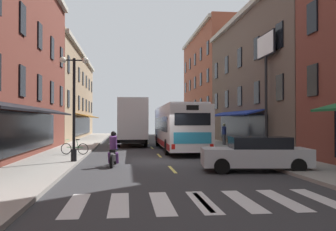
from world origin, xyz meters
name	(u,v)px	position (x,y,z in m)	size (l,w,h in m)	color
ground_plane	(164,162)	(0.00, 0.00, -0.05)	(34.80, 80.00, 0.10)	#333335
lane_centre_dashes	(165,161)	(0.00, -0.25, 0.00)	(0.14, 73.90, 0.01)	#DBCC4C
crosswalk_near	(203,202)	(0.00, -10.00, 0.00)	(7.10, 2.80, 0.01)	silver
sidewalk_left	(51,161)	(-5.90, 0.00, 0.07)	(3.00, 80.00, 0.14)	gray
sidewalk_right	(270,158)	(5.90, 0.00, 0.07)	(3.00, 80.00, 0.14)	gray
billboard_sign	(266,61)	(7.05, 3.45, 6.05)	(0.40, 2.86, 7.74)	black
transit_bus	(178,127)	(1.75, 7.00, 1.71)	(2.75, 12.55, 3.25)	silver
box_truck	(132,122)	(-1.57, 12.04, 2.04)	(2.58, 7.28, 3.97)	black
sedan_near	(256,154)	(3.46, -4.52, 0.75)	(4.65, 2.33, 1.47)	silver
sedan_mid	(132,133)	(-1.35, 22.07, 0.72)	(2.01, 4.34, 1.40)	#515154
motorcycle_rider	(114,151)	(-2.62, -2.03, 0.71)	(0.63, 2.07, 1.66)	black
bicycle_near	(75,148)	(-5.09, 2.85, 0.50)	(1.68, 0.56, 0.91)	black
pedestrian_mid	(224,134)	(6.16, 10.51, 1.06)	(0.36, 0.36, 1.79)	#4C4C51
street_lamp_twin	(74,103)	(-4.61, -0.97, 3.02)	(1.42, 0.32, 5.19)	black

